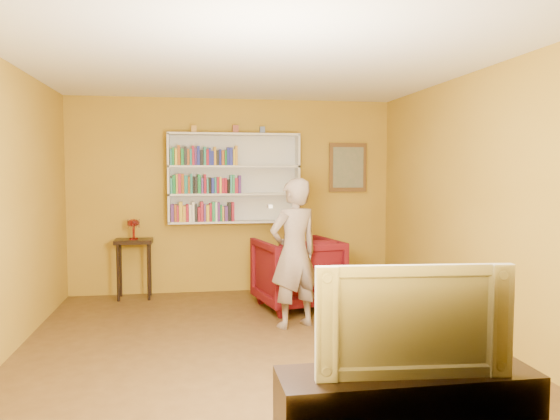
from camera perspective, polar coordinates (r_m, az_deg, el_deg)
The scene contains 16 objects.
room_shell at distance 5.24m, azimuth -2.69°, elevation -3.36°, with size 5.30×5.80×2.88m.
bookshelf at distance 7.59m, azimuth -4.84°, elevation 3.29°, with size 1.80×0.29×1.23m.
books_row_lower at distance 7.49m, azimuth -8.05°, elevation -0.26°, with size 0.85×0.19×0.27m.
books_row_middle at distance 7.47m, azimuth -7.81°, elevation 2.63°, with size 0.94×0.19×0.27m.
books_row_upper at distance 7.47m, azimuth -7.98°, elevation 5.52°, with size 0.90×0.19×0.27m.
ornament_left at distance 7.53m, azimuth -8.99°, elevation 8.34°, with size 0.07×0.07×0.10m, color #BF8836.
ornament_centre at distance 7.56m, azimuth -4.67°, elevation 8.40°, with size 0.08×0.08×0.11m, color brown.
ornament_right at distance 7.60m, azimuth -1.86°, elevation 8.34°, with size 0.07×0.07×0.09m, color slate.
framed_painting at distance 7.95m, azimuth 7.10°, elevation 4.43°, with size 0.55×0.05×0.70m.
console_table at distance 7.52m, azimuth -15.02°, elevation -4.00°, with size 0.49×0.37×0.80m.
ruby_lustre at distance 7.48m, azimuth -15.06°, elevation -1.50°, with size 0.17×0.17×0.27m.
armchair at distance 6.81m, azimuth 1.82°, elevation -6.56°, with size 0.94×0.96×0.88m, color #42040E.
person at distance 5.91m, azimuth 1.49°, elevation -4.52°, with size 0.59×0.39×1.62m, color #766356.
game_remote at distance 5.55m, azimuth -1.10°, elevation 0.41°, with size 0.04×0.15×0.04m, color silver.
tv_cabinet at distance 3.46m, azimuth 13.10°, elevation -20.27°, with size 1.50×0.45×0.54m, color black.
television at distance 3.27m, azimuth 13.26°, elevation -10.82°, with size 1.11×0.15×0.64m, color black.
Camera 1 is at (-0.61, -5.16, 1.69)m, focal length 35.00 mm.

